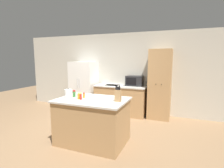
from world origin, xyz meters
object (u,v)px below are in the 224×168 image
at_px(refrigerator, 84,86).
at_px(spice_bottle_short_red, 84,95).
at_px(microwave, 135,81).
at_px(kettle, 68,94).
at_px(spice_bottle_green_herb, 79,96).
at_px(spice_bottle_amber_oil, 81,96).
at_px(spice_bottle_tall_dark, 74,94).
at_px(knife_block, 118,95).
at_px(pantry_cabinet, 160,84).
at_px(fire_extinguisher, 72,103).

xyz_separation_m(refrigerator, spice_bottle_short_red, (1.20, -2.02, 0.16)).
bearing_deg(microwave, kettle, -109.48).
xyz_separation_m(refrigerator, spice_bottle_green_herb, (1.17, -2.17, 0.17)).
distance_m(refrigerator, microwave, 1.78).
relative_size(refrigerator, microwave, 3.19).
height_order(microwave, spice_bottle_amber_oil, microwave).
relative_size(microwave, spice_bottle_tall_dark, 3.52).
bearing_deg(refrigerator, spice_bottle_green_herb, -61.75).
relative_size(knife_block, spice_bottle_amber_oil, 2.33).
height_order(spice_bottle_tall_dark, spice_bottle_short_red, spice_bottle_tall_dark).
bearing_deg(spice_bottle_amber_oil, spice_bottle_green_herb, 161.86).
distance_m(spice_bottle_tall_dark, spice_bottle_green_herb, 0.25).
bearing_deg(spice_bottle_green_herb, microwave, 75.62).
xyz_separation_m(pantry_cabinet, microwave, (-0.79, 0.08, 0.06)).
xyz_separation_m(pantry_cabinet, spice_bottle_short_red, (-1.34, -2.08, -0.03)).
distance_m(refrigerator, spice_bottle_short_red, 2.36).
relative_size(pantry_cabinet, fire_extinguisher, 4.81).
bearing_deg(kettle, spice_bottle_amber_oil, 1.12).
xyz_separation_m(spice_bottle_short_red, spice_bottle_green_herb, (-0.03, -0.15, 0.01)).
relative_size(refrigerator, fire_extinguisher, 3.93).
height_order(pantry_cabinet, spice_bottle_short_red, pantry_cabinet).
xyz_separation_m(spice_bottle_tall_dark, spice_bottle_amber_oil, (0.27, -0.16, -0.00)).
distance_m(pantry_cabinet, spice_bottle_short_red, 2.47).
xyz_separation_m(spice_bottle_green_herb, kettle, (-0.23, -0.03, 0.03)).
bearing_deg(fire_extinguisher, spice_bottle_amber_oil, -51.29).
bearing_deg(spice_bottle_tall_dark, spice_bottle_green_herb, -34.36).
distance_m(spice_bottle_tall_dark, fire_extinguisher, 2.69).
height_order(spice_bottle_tall_dark, fire_extinguisher, spice_bottle_tall_dark).
xyz_separation_m(refrigerator, spice_bottle_amber_oil, (1.23, -2.19, 0.17)).
distance_m(microwave, knife_block, 2.22).
height_order(pantry_cabinet, fire_extinguisher, pantry_cabinet).
distance_m(refrigerator, fire_extinguisher, 0.85).
bearing_deg(pantry_cabinet, microwave, 173.84).
xyz_separation_m(spice_bottle_amber_oil, fire_extinguisher, (-1.78, 2.22, -0.82)).
bearing_deg(spice_bottle_tall_dark, spice_bottle_amber_oil, -30.91).
distance_m(pantry_cabinet, microwave, 0.79).
distance_m(microwave, kettle, 2.48).
height_order(spice_bottle_short_red, fire_extinguisher, spice_bottle_short_red).
relative_size(pantry_cabinet, spice_bottle_amber_oil, 14.13).
bearing_deg(spice_bottle_short_red, refrigerator, 120.68).
xyz_separation_m(refrigerator, spice_bottle_tall_dark, (0.96, -2.03, 0.18)).
distance_m(pantry_cabinet, fire_extinguisher, 3.21).
bearing_deg(kettle, knife_block, 7.00).
xyz_separation_m(kettle, fire_extinguisher, (-1.48, 2.23, -0.85)).
bearing_deg(spice_bottle_green_herb, pantry_cabinet, 58.21).
relative_size(pantry_cabinet, knife_block, 6.06).
relative_size(spice_bottle_tall_dark, spice_bottle_amber_oil, 1.03).
relative_size(refrigerator, knife_block, 4.96).
height_order(spice_bottle_short_red, kettle, kettle).
bearing_deg(pantry_cabinet, fire_extinguisher, -179.61).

